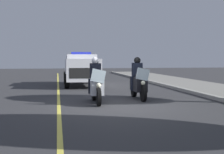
{
  "coord_description": "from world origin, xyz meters",
  "views": [
    {
      "loc": [
        10.28,
        -2.2,
        1.66
      ],
      "look_at": [
        -1.71,
        0.0,
        0.9
      ],
      "focal_mm": 47.86,
      "sensor_mm": 36.0,
      "label": 1
    }
  ],
  "objects": [
    {
      "name": "ground_plane",
      "position": [
        0.0,
        0.0,
        0.0
      ],
      "size": [
        80.0,
        80.0,
        0.0
      ],
      "primitive_type": "plane",
      "color": "#333335"
    },
    {
      "name": "lane_stripe_center",
      "position": [
        0.0,
        -2.16,
        0.0
      ],
      "size": [
        48.0,
        0.12,
        0.01
      ],
      "primitive_type": "cube",
      "color": "#E0D14C",
      "rests_on": "ground"
    },
    {
      "name": "police_motorcycle_lead_left",
      "position": [
        -0.69,
        -0.79,
        0.7
      ],
      "size": [
        2.14,
        0.56,
        1.72
      ],
      "color": "black",
      "rests_on": "ground"
    },
    {
      "name": "police_motorcycle_lead_right",
      "position": [
        -1.45,
        1.04,
        0.7
      ],
      "size": [
        2.14,
        0.56,
        1.72
      ],
      "color": "black",
      "rests_on": "ground"
    },
    {
      "name": "police_suv",
      "position": [
        -7.94,
        -0.77,
        1.07
      ],
      "size": [
        4.93,
        2.12,
        2.05
      ],
      "color": "silver",
      "rests_on": "ground"
    }
  ]
}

